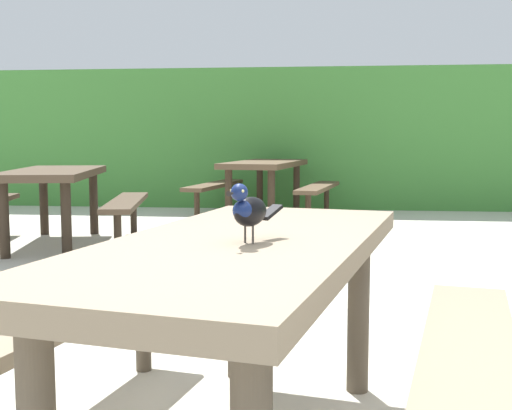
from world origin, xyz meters
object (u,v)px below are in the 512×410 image
(picnic_table_foreground, at_px, (242,295))
(picnic_table_far_centre, at_px, (53,188))
(picnic_table_mid_left, at_px, (265,175))
(bird_grackle, at_px, (248,210))

(picnic_table_foreground, height_order, picnic_table_far_centre, same)
(picnic_table_foreground, bearing_deg, picnic_table_mid_left, 95.14)
(picnic_table_foreground, distance_m, picnic_table_far_centre, 4.70)
(bird_grackle, xyz_separation_m, picnic_table_far_centre, (-2.45, 4.13, -0.29))
(picnic_table_far_centre, bearing_deg, picnic_table_mid_left, 51.73)
(picnic_table_foreground, xyz_separation_m, bird_grackle, (0.03, -0.10, 0.29))
(picnic_table_far_centre, bearing_deg, bird_grackle, -59.34)
(bird_grackle, distance_m, picnic_table_far_centre, 4.81)
(picnic_table_mid_left, height_order, picnic_table_far_centre, same)
(picnic_table_foreground, height_order, bird_grackle, bird_grackle)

